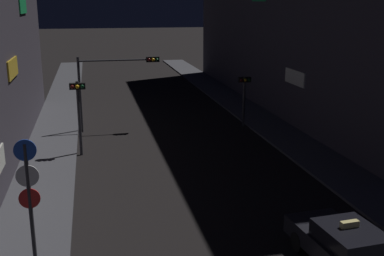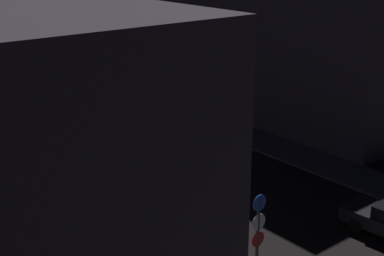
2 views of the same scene
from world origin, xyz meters
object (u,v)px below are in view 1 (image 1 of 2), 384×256
(traffic_light_overhead, at_px, (113,76))
(sign_pole_left, at_px, (31,213))
(taxi, at_px, (346,248))
(traffic_light_left_kerb, at_px, (78,103))
(traffic_light_right_kerb, at_px, (244,90))

(traffic_light_overhead, distance_m, sign_pole_left, 18.32)
(traffic_light_overhead, relative_size, sign_pole_left, 1.08)
(taxi, distance_m, traffic_light_left_kerb, 15.34)
(sign_pole_left, bearing_deg, traffic_light_left_kerb, 86.19)
(traffic_light_left_kerb, bearing_deg, sign_pole_left, -93.81)
(traffic_light_right_kerb, height_order, sign_pole_left, sign_pole_left)
(traffic_light_overhead, xyz_separation_m, sign_pole_left, (-2.94, -18.07, -0.53))
(traffic_light_overhead, height_order, sign_pole_left, sign_pole_left)
(traffic_light_right_kerb, xyz_separation_m, sign_pole_left, (-11.11, -17.32, 0.51))
(traffic_light_left_kerb, relative_size, sign_pole_left, 0.85)
(traffic_light_left_kerb, height_order, sign_pole_left, sign_pole_left)
(traffic_light_overhead, xyz_separation_m, traffic_light_left_kerb, (-2.05, -4.66, -0.64))
(taxi, relative_size, traffic_light_overhead, 0.92)
(traffic_light_left_kerb, distance_m, sign_pole_left, 13.44)
(traffic_light_left_kerb, xyz_separation_m, sign_pole_left, (-0.89, -13.41, 0.11))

